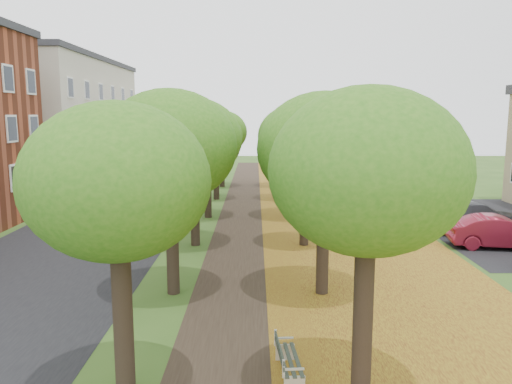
{
  "coord_description": "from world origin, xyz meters",
  "views": [
    {
      "loc": [
        0.45,
        -9.45,
        5.73
      ],
      "look_at": [
        0.48,
        11.22,
        2.5
      ],
      "focal_mm": 35.0,
      "sensor_mm": 36.0,
      "label": 1
    }
  ],
  "objects_px": {
    "bench": "(287,360)",
    "car_white": "(444,206)",
    "car_grey": "(474,217)",
    "car_red": "(500,232)"
  },
  "relations": [
    {
      "from": "bench",
      "to": "car_white",
      "type": "relative_size",
      "value": 0.34
    },
    {
      "from": "car_grey",
      "to": "car_white",
      "type": "bearing_deg",
      "value": -3.82
    },
    {
      "from": "car_red",
      "to": "car_white",
      "type": "height_order",
      "value": "car_red"
    },
    {
      "from": "car_white",
      "to": "car_red",
      "type": "bearing_deg",
      "value": -159.45
    },
    {
      "from": "car_grey",
      "to": "car_white",
      "type": "height_order",
      "value": "car_grey"
    },
    {
      "from": "bench",
      "to": "car_grey",
      "type": "relative_size",
      "value": 0.32
    },
    {
      "from": "bench",
      "to": "car_grey",
      "type": "height_order",
      "value": "car_grey"
    },
    {
      "from": "bench",
      "to": "car_red",
      "type": "relative_size",
      "value": 0.38
    },
    {
      "from": "bench",
      "to": "car_white",
      "type": "bearing_deg",
      "value": -34.39
    },
    {
      "from": "car_red",
      "to": "car_grey",
      "type": "height_order",
      "value": "car_grey"
    }
  ]
}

